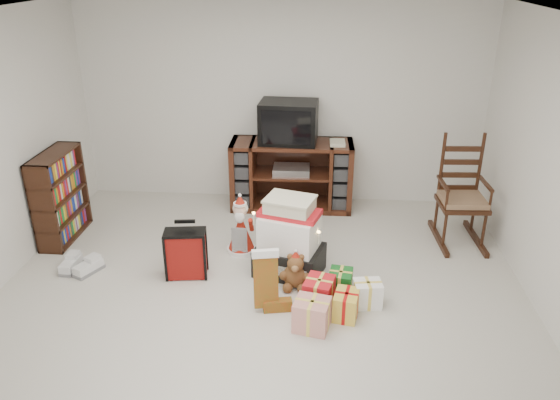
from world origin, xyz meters
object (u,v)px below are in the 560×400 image
object	(u,v)px
red_suitcase	(186,254)
crt_television	(289,122)
sneaker_pair	(80,266)
mrs_claus_figurine	(241,230)
tv_stand	(291,175)
rocking_chair	(460,204)
teddy_bear	(296,273)
gift_cluster	(337,297)
bookshelf	(60,198)
gift_pile	(290,242)
santa_figurine	(304,248)

from	to	relation	value
red_suitcase	crt_television	world-z (taller)	crt_television
sneaker_pair	mrs_claus_figurine	bearing A→B (deg)	30.65
red_suitcase	tv_stand	bearing A→B (deg)	54.52
rocking_chair	sneaker_pair	bearing A→B (deg)	-168.72
tv_stand	teddy_bear	bearing A→B (deg)	-86.38
gift_cluster	mrs_claus_figurine	bearing A→B (deg)	135.98
bookshelf	mrs_claus_figurine	bearing A→B (deg)	-4.67
sneaker_pair	crt_television	distance (m)	2.85
gift_pile	gift_cluster	distance (m)	0.79
bookshelf	sneaker_pair	world-z (taller)	bookshelf
red_suitcase	santa_figurine	xyz separation A→B (m)	(1.14, 0.23, -0.01)
teddy_bear	mrs_claus_figurine	bearing A→B (deg)	133.58
rocking_chair	gift_pile	xyz separation A→B (m)	(-1.83, -0.89, -0.07)
santa_figurine	sneaker_pair	xyz separation A→B (m)	(-2.25, -0.23, -0.18)
rocking_chair	sneaker_pair	distance (m)	4.09
sneaker_pair	gift_cluster	bearing A→B (deg)	1.89
tv_stand	rocking_chair	distance (m)	2.04
crt_television	mrs_claus_figurine	bearing A→B (deg)	-105.95
tv_stand	gift_pile	bearing A→B (deg)	-88.31
tv_stand	crt_television	distance (m)	0.68
mrs_claus_figurine	gift_cluster	distance (m)	1.42
bookshelf	gift_cluster	distance (m)	3.28
sneaker_pair	crt_television	world-z (taller)	crt_television
gift_pile	santa_figurine	size ratio (longest dim) A/B	1.29
crt_television	rocking_chair	bearing A→B (deg)	-16.73
santa_figurine	sneaker_pair	bearing A→B (deg)	-174.17
rocking_chair	mrs_claus_figurine	world-z (taller)	rocking_chair
gift_pile	crt_television	size ratio (longest dim) A/B	1.14
tv_stand	gift_cluster	bearing A→B (deg)	-77.06
red_suitcase	sneaker_pair	world-z (taller)	red_suitcase
gift_pile	red_suitcase	bearing A→B (deg)	-155.34
tv_stand	red_suitcase	bearing A→B (deg)	-119.09
gift_pile	tv_stand	bearing A→B (deg)	109.15
mrs_claus_figurine	crt_television	distance (m)	1.54
tv_stand	gift_cluster	size ratio (longest dim) A/B	1.80
mrs_claus_figurine	gift_cluster	xyz separation A→B (m)	(1.02, -0.98, -0.13)
gift_pile	gift_cluster	xyz separation A→B (m)	(0.47, -0.59, -0.23)
gift_cluster	bookshelf	bearing A→B (deg)	159.36
bookshelf	red_suitcase	world-z (taller)	bookshelf
bookshelf	tv_stand	bearing A→B (deg)	22.66
red_suitcase	mrs_claus_figurine	xyz separation A→B (m)	(0.46, 0.54, 0.00)
mrs_claus_figurine	crt_television	bearing A→B (deg)	70.81
mrs_claus_figurine	red_suitcase	bearing A→B (deg)	-130.33
gift_pile	red_suitcase	distance (m)	1.02
santa_figurine	crt_television	xyz separation A→B (m)	(-0.26, 1.52, 0.87)
bookshelf	red_suitcase	bearing A→B (deg)	-24.35
rocking_chair	teddy_bear	distance (m)	2.11
gift_pile	crt_television	xyz separation A→B (m)	(-0.12, 1.60, 0.75)
teddy_bear	rocking_chair	bearing A→B (deg)	33.29
teddy_bear	santa_figurine	size ratio (longest dim) A/B	0.57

